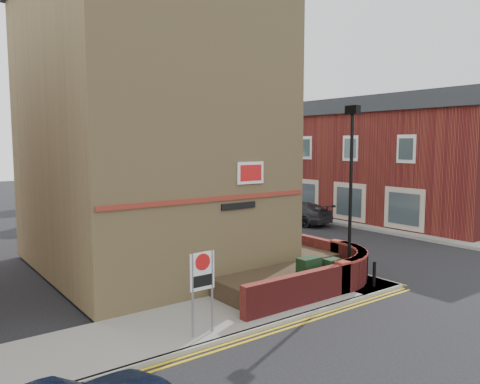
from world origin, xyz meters
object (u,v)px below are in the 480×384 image
at_px(zone_sign, 202,278).
at_px(lamppost, 351,194).
at_px(utility_cabinet_large, 309,275).
at_px(silver_car_near, 198,216).

bearing_deg(zone_sign, lamppost, 6.07).
xyz_separation_m(utility_cabinet_large, zone_sign, (-4.70, -0.80, 0.92)).
distance_m(lamppost, utility_cabinet_large, 3.24).
bearing_deg(silver_car_near, zone_sign, -134.08).
xyz_separation_m(zone_sign, silver_car_near, (8.67, 14.38, -1.01)).
bearing_deg(utility_cabinet_large, lamppost, -3.01).
bearing_deg(lamppost, silver_car_near, 81.39).
relative_size(zone_sign, silver_car_near, 0.57).
bearing_deg(silver_car_near, utility_cabinet_large, -119.29).
height_order(utility_cabinet_large, zone_sign, zone_sign).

